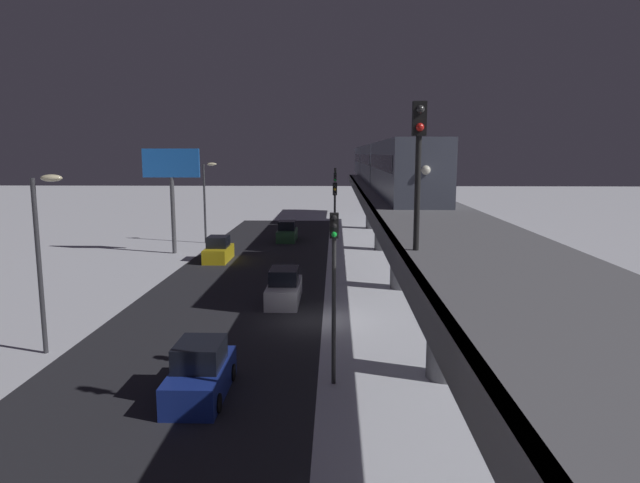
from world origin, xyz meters
The scene contains 16 objects.
ground_plane centered at (0.00, 0.00, 0.00)m, with size 240.00×240.00×0.00m, color white.
avenue_asphalt centered at (5.10, 0.00, 0.00)m, with size 11.00×86.24×0.01m, color #28282D.
elevated_railway centered at (-5.15, 0.00, 5.05)m, with size 5.00×86.24×5.86m.
subway_train centered at (-5.24, -26.23, 7.64)m, with size 2.94×55.47×3.40m.
rail_signal centered at (-3.27, 12.46, 8.59)m, with size 0.36×0.41×4.00m.
sedan_blue centered at (3.70, 9.05, 0.78)m, with size 1.91×4.21×1.97m.
sedan_white centered at (1.90, -3.66, 0.80)m, with size 1.80×4.64×1.97m.
sedan_yellow centered at (8.30, -16.06, 0.80)m, with size 1.80×4.06×1.97m.
sedan_green centered at (3.70, -26.49, 0.80)m, with size 1.80×4.10×1.97m.
traffic_light_near centered at (-1.00, 7.89, 4.20)m, with size 0.32×0.44×6.40m.
traffic_light_mid centered at (-1.00, -12.89, 4.20)m, with size 0.32×0.44×6.40m.
traffic_light_far centered at (-1.00, -33.66, 4.20)m, with size 0.32×0.44×6.40m.
traffic_light_distant centered at (-1.00, -54.44, 4.20)m, with size 0.32×0.44×6.40m.
commercial_billboard centered at (12.79, -19.29, 6.83)m, with size 4.80×0.36×8.90m.
street_lamp_near centered at (11.17, 5.00, 4.81)m, with size 1.35×0.44×7.65m.
street_lamp_far centered at (11.17, -25.00, 4.81)m, with size 1.35×0.44×7.65m.
Camera 1 is at (-1.04, 27.67, 8.49)m, focal length 31.36 mm.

